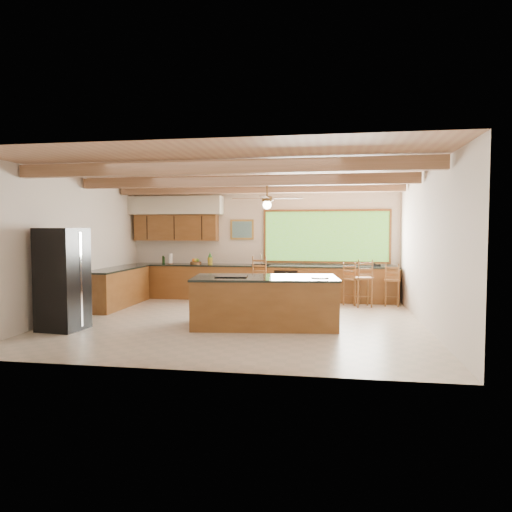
# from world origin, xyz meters

# --- Properties ---
(ground) EXTENTS (7.20, 7.20, 0.00)m
(ground) POSITION_xyz_m (0.00, 0.00, 0.00)
(ground) COLOR #B8AD98
(ground) RESTS_ON ground
(room_shell) EXTENTS (7.27, 6.54, 3.02)m
(room_shell) POSITION_xyz_m (-0.17, 0.65, 2.21)
(room_shell) COLOR beige
(room_shell) RESTS_ON ground
(counter_run) EXTENTS (7.12, 3.10, 1.25)m
(counter_run) POSITION_xyz_m (-0.82, 2.52, 0.46)
(counter_run) COLOR brown
(counter_run) RESTS_ON ground
(island) EXTENTS (2.85, 1.58, 0.97)m
(island) POSITION_xyz_m (0.57, -0.35, 0.48)
(island) COLOR brown
(island) RESTS_ON ground
(refrigerator) EXTENTS (0.80, 0.78, 1.87)m
(refrigerator) POSITION_xyz_m (-3.05, -1.26, 0.94)
(refrigerator) COLOR black
(refrigerator) RESTS_ON ground
(bar_stool_a) EXTENTS (0.49, 0.49, 1.19)m
(bar_stool_a) POSITION_xyz_m (0.10, 2.39, 0.70)
(bar_stool_a) COLOR brown
(bar_stool_a) RESTS_ON ground
(bar_stool_b) EXTENTS (0.50, 0.50, 1.05)m
(bar_stool_b) POSITION_xyz_m (2.34, 2.39, 0.62)
(bar_stool_b) COLOR brown
(bar_stool_b) RESTS_ON ground
(bar_stool_c) EXTENTS (0.49, 0.49, 1.15)m
(bar_stool_c) POSITION_xyz_m (2.59, 2.15, 0.68)
(bar_stool_c) COLOR brown
(bar_stool_c) RESTS_ON ground
(bar_stool_d) EXTENTS (0.43, 0.43, 1.03)m
(bar_stool_d) POSITION_xyz_m (3.30, 2.39, 0.61)
(bar_stool_d) COLOR brown
(bar_stool_d) RESTS_ON ground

